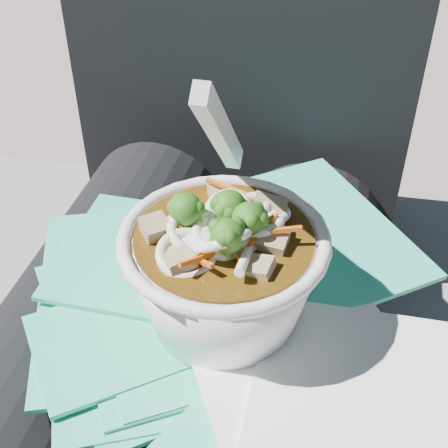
% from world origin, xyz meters
% --- Properties ---
extents(stone_ledge, '(1.03, 0.56, 0.44)m').
position_xyz_m(stone_ledge, '(0.00, 0.15, 0.22)').
color(stone_ledge, slate).
rests_on(stone_ledge, ground).
extents(lap, '(0.33, 0.48, 0.15)m').
position_xyz_m(lap, '(0.00, 0.00, 0.52)').
color(lap, black).
rests_on(lap, stone_ledge).
extents(person_body, '(0.34, 0.94, 0.99)m').
position_xyz_m(person_body, '(-0.00, 0.09, 0.55)').
color(person_body, black).
rests_on(person_body, ground).
extents(plastic_bag, '(0.34, 0.38, 0.02)m').
position_xyz_m(plastic_bag, '(0.03, 0.01, 0.61)').
color(plastic_bag, '#30C8A3').
rests_on(plastic_bag, lap).
extents(napkins, '(0.19, 0.19, 0.01)m').
position_xyz_m(napkins, '(0.13, -0.06, 0.62)').
color(napkins, white).
rests_on(napkins, plastic_bag).
extents(udon_bowl, '(0.15, 0.16, 0.18)m').
position_xyz_m(udon_bowl, '(0.05, -0.01, 0.67)').
color(udon_bowl, white).
rests_on(udon_bowl, plastic_bag).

